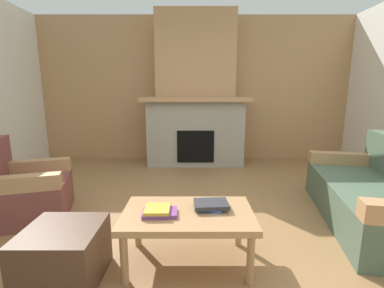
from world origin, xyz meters
The scene contains 9 objects.
ground centered at (0.00, 0.00, 0.00)m, with size 9.00×9.00×0.00m, color olive.
wall_back_wood_panel centered at (0.00, 3.00, 1.35)m, with size 6.00×0.12×2.70m, color tan.
fireplace centered at (0.00, 2.62, 1.16)m, with size 1.90×0.82×2.70m.
couch centered at (1.81, 0.22, 0.29)m, with size 1.17×1.93×0.85m.
armchair centered at (-1.84, 0.35, 0.29)m, with size 0.94×0.94×0.85m.
coffee_table centered at (-0.09, -0.43, 0.38)m, with size 1.00×0.60×0.43m.
ottoman centered at (-0.97, -0.63, 0.20)m, with size 0.52×0.52×0.40m, color #4C3323.
book_stack_near_edge centered at (-0.31, -0.48, 0.46)m, with size 0.26×0.20×0.05m.
book_stack_center centered at (0.09, -0.36, 0.46)m, with size 0.28×0.24×0.05m.
Camera 1 is at (-0.06, -2.35, 1.34)m, focal length 25.30 mm.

